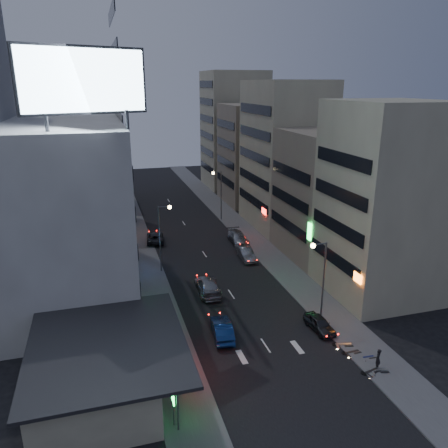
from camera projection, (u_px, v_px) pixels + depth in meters
name	position (u px, v px, depth m)	size (l,w,h in m)	color
ground	(284.00, 374.00, 33.87)	(180.00, 180.00, 0.00)	black
sidewalk_left	(140.00, 249.00, 59.13)	(4.00, 120.00, 0.12)	#4C4C4F
sidewalk_right	(251.00, 238.00, 63.40)	(4.00, 120.00, 0.12)	#4C4C4F
food_court	(96.00, 368.00, 31.38)	(11.00, 13.00, 3.88)	#B7B08F
white_building	(57.00, 211.00, 44.85)	(14.00, 24.00, 18.00)	silver
shophouse_near	(383.00, 202.00, 44.40)	(10.00, 11.00, 20.00)	#B7B08F
shophouse_mid	(329.00, 194.00, 55.66)	(11.00, 12.00, 16.00)	gray
shophouse_far	(285.00, 156.00, 66.48)	(10.00, 14.00, 22.00)	#B7B08F
far_left_a	(78.00, 161.00, 67.79)	(11.00, 10.00, 20.00)	silver
far_left_b	(78.00, 163.00, 80.30)	(12.00, 10.00, 15.00)	gray
far_right_a	(254.00, 154.00, 80.93)	(11.00, 12.00, 18.00)	gray
far_right_b	(234.00, 130.00, 92.94)	(12.00, 12.00, 24.00)	#B7B08F
billboard	(84.00, 81.00, 32.88)	(9.52, 3.75, 6.20)	#595B60
street_lamp_right_near	(320.00, 271.00, 39.29)	(1.60, 0.44, 8.02)	#595B60
street_lamp_left	(163.00, 229.00, 50.75)	(1.60, 0.44, 8.02)	#595B60
street_lamp_right_far	(219.00, 188.00, 70.35)	(1.60, 0.44, 8.02)	#595B60
parked_car_right_near	(320.00, 324.00, 39.67)	(1.55, 3.85, 1.31)	#2A2B2F
parked_car_right_mid	(246.00, 254.00, 55.81)	(1.57, 4.51, 1.49)	gray
parked_car_left	(155.00, 237.00, 61.88)	(2.28, 4.94, 1.37)	#25262A
parked_car_right_far	(238.00, 237.00, 61.57)	(2.18, 5.35, 1.55)	#96999D
road_car_blue	(222.00, 329.00, 38.62)	(1.61, 4.62, 1.52)	navy
road_car_silver	(208.00, 286.00, 46.77)	(2.29, 5.63, 1.63)	gray
person	(378.00, 359.00, 34.08)	(0.62, 0.41, 1.70)	black
scooter_black_a	(377.00, 361.00, 34.28)	(1.94, 0.65, 1.19)	black
scooter_silver_a	(387.00, 362.00, 34.10)	(1.92, 0.64, 1.17)	#B7BBBF
scooter_blue	(374.00, 350.00, 35.86)	(1.64, 0.55, 1.00)	navy
scooter_black_b	(358.00, 343.00, 36.59)	(1.89, 0.63, 1.15)	black
scooter_silver_b	(352.00, 337.00, 37.49)	(2.06, 0.69, 1.26)	#A2A5AA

